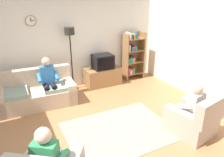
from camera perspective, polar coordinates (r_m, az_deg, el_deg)
ground_plane at (r=4.75m, az=-0.74°, el=-13.09°), size 12.00×12.00×0.00m
back_wall_assembly at (r=6.55m, az=-11.29°, el=9.26°), size 6.20×0.17×2.70m
right_wall at (r=5.92m, az=25.02°, el=6.35°), size 0.12×5.80×2.70m
couch at (r=5.86m, az=-19.38°, el=-3.81°), size 1.94×0.97×0.90m
tv_stand at (r=6.77m, az=-2.47°, el=0.55°), size 1.10×0.56×0.55m
tv at (r=6.59m, az=-2.45°, el=4.49°), size 0.60×0.49×0.44m
bookshelf at (r=7.16m, az=5.39°, el=6.28°), size 0.68×0.36×1.58m
floor_lamp at (r=6.22m, az=-11.06°, el=9.57°), size 0.28×0.28×1.85m
armchair_near_bookshelf at (r=4.77m, az=20.66°, el=-10.38°), size 0.95×1.01×0.90m
area_rug at (r=4.68m, az=1.97°, el=-13.61°), size 2.20×1.70×0.01m
person_on_couch at (r=5.65m, az=-16.54°, el=-0.15°), size 0.52×0.55×1.24m
person_in_left_armchair at (r=3.29m, az=-16.39°, el=-19.13°), size 0.62×0.64×1.12m
person_in_right_armchair at (r=4.66m, az=20.26°, el=-6.66°), size 0.56×0.58×1.12m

